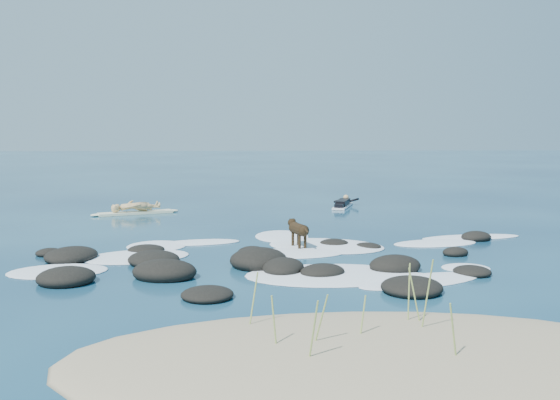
{
  "coord_description": "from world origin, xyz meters",
  "views": [
    {
      "loc": [
        -1.79,
        -16.49,
        3.22
      ],
      "look_at": [
        -0.71,
        4.0,
        0.9
      ],
      "focal_mm": 40.0,
      "sensor_mm": 36.0,
      "label": 1
    }
  ],
  "objects": [
    {
      "name": "standing_surfer_rig",
      "position": [
        -6.09,
        7.43,
        0.76
      ],
      "size": [
        3.23,
        1.61,
        1.92
      ],
      "rotation": [
        0.0,
        0.0,
        0.39
      ],
      "color": "#F6F4C5",
      "rests_on": "ground"
    },
    {
      "name": "paddling_surfer_rig",
      "position": [
        2.19,
        9.18,
        0.15
      ],
      "size": [
        1.41,
        2.49,
        0.43
      ],
      "rotation": [
        0.0,
        0.0,
        1.25
      ],
      "color": "white",
      "rests_on": "ground"
    },
    {
      "name": "ground",
      "position": [
        0.0,
        0.0,
        0.0
      ],
      "size": [
        160.0,
        160.0,
        0.0
      ],
      "primitive_type": "plane",
      "color": "#0A2642",
      "rests_on": "ground"
    },
    {
      "name": "sand_dune",
      "position": [
        0.0,
        -8.2,
        0.0
      ],
      "size": [
        9.0,
        4.4,
        0.6
      ],
      "primitive_type": "ellipsoid",
      "color": "#9E8966",
      "rests_on": "ground"
    },
    {
      "name": "breaking_foam",
      "position": [
        -0.59,
        -1.06,
        0.01
      ],
      "size": [
        13.86,
        7.94,
        0.12
      ],
      "color": "white",
      "rests_on": "ground"
    },
    {
      "name": "reef_rocks",
      "position": [
        -1.94,
        -2.25,
        0.11
      ],
      "size": [
        12.82,
        7.14,
        0.57
      ],
      "color": "black",
      "rests_on": "ground"
    },
    {
      "name": "dog",
      "position": [
        -0.43,
        0.14,
        0.54
      ],
      "size": [
        0.59,
        1.23,
        0.81
      ],
      "rotation": [
        0.0,
        0.0,
        1.91
      ],
      "color": "black",
      "rests_on": "ground"
    },
    {
      "name": "dune_grass",
      "position": [
        -0.13,
        -7.81,
        0.59
      ],
      "size": [
        2.76,
        1.83,
        1.21
      ],
      "color": "#96AD54",
      "rests_on": "ground"
    }
  ]
}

